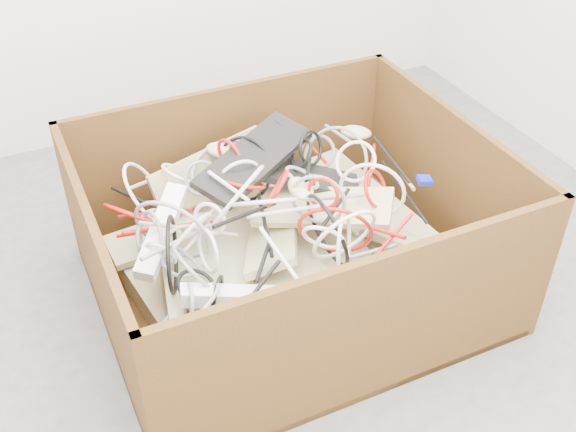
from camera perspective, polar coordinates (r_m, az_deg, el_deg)
name	(u,v)px	position (r m, az deg, el deg)	size (l,w,h in m)	color
ground	(296,336)	(2.22, 0.65, -9.91)	(3.00, 3.00, 0.00)	#4D4D4F
cardboard_box	(286,260)	(2.28, -0.19, -3.67)	(1.23, 1.03, 0.55)	#3B1F0E
keyboard_pile	(287,221)	(2.20, -0.12, -0.38)	(1.01, 0.85, 0.39)	#BEB686
mice_scatter	(292,198)	(2.19, 0.30, 1.46)	(0.82, 0.94, 0.20)	beige
power_strip_left	(161,231)	(2.05, -10.41, -1.19)	(0.33, 0.06, 0.04)	white
power_strip_right	(235,297)	(1.89, -4.44, -6.65)	(0.30, 0.06, 0.04)	white
vga_plug	(424,180)	(2.30, 11.19, 2.93)	(0.04, 0.04, 0.02)	#0C1DC0
cable_tangle	(250,211)	(2.07, -3.19, 0.38)	(1.00, 0.85, 0.41)	#B7140D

